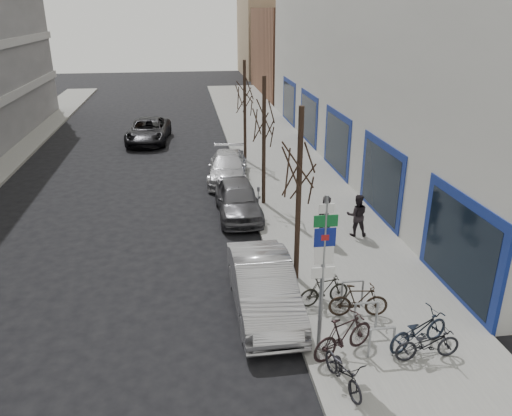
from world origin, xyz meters
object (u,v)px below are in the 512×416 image
object	(u,v)px
bike_rack	(366,313)
bike_mid_inner	(324,290)
tree_far	(245,88)
meter_back	(242,160)
bike_mid_curb	(419,327)
pedestrian_far	(357,215)
meter_mid	(258,199)
parked_car_mid	(238,199)
parked_car_back	(228,167)
bike_far_curb	(428,341)
meter_front	(285,264)
bike_far_inner	(358,300)
tree_near	(300,155)
bike_near_left	(344,369)
pedestrian_near	(324,219)
tree_mid	(264,111)
highway_sign_pole	(323,266)
bike_near_right	(344,335)
parked_car_front	(264,287)
lane_car	(149,131)

from	to	relation	value
bike_rack	bike_mid_inner	size ratio (longest dim) A/B	1.48
tree_far	bike_mid_inner	distance (m)	15.00
meter_back	bike_mid_curb	xyz separation A→B (m)	(2.69, -14.26, -0.21)
pedestrian_far	meter_mid	bearing A→B (deg)	-23.31
parked_car_mid	parked_car_back	distance (m)	4.60
meter_back	bike_mid_inner	xyz separation A→B (m)	(0.91, -12.08, -0.30)
bike_mid_curb	bike_far_curb	distance (m)	0.47
bike_rack	meter_front	distance (m)	2.92
bike_mid_curb	bike_far_inner	bearing A→B (deg)	15.30
tree_near	bike_near_left	distance (m)	5.98
bike_far_inner	pedestrian_near	bearing A→B (deg)	3.14
tree_far	bike_near_left	xyz separation A→B (m)	(-0.01, -17.87, -3.47)
tree_mid	bike_mid_inner	distance (m)	8.81
bike_near_left	pedestrian_near	distance (m)	7.50
bike_rack	meter_mid	distance (m)	8.07
bike_near_left	highway_sign_pole	bearing A→B (deg)	85.42
meter_mid	bike_mid_curb	bearing A→B (deg)	-72.91
highway_sign_pole	pedestrian_far	size ratio (longest dim) A/B	2.60
bike_near_right	tree_near	bearing A→B (deg)	-19.15
meter_front	pedestrian_far	distance (m)	4.66
bike_near_right	tree_mid	bearing A→B (deg)	-22.17
parked_car_front	lane_car	bearing A→B (deg)	101.34
bike_far_curb	highway_sign_pole	bearing A→B (deg)	71.75
parked_car_back	lane_car	distance (m)	9.37
lane_car	meter_front	bearing A→B (deg)	-70.38
lane_car	pedestrian_far	distance (m)	17.85
pedestrian_near	bike_mid_curb	bearing A→B (deg)	57.14
parked_car_back	parked_car_front	bearing A→B (deg)	-83.16
meter_mid	highway_sign_pole	bearing A→B (deg)	-88.32
parked_car_front	lane_car	xyz separation A→B (m)	(-4.26, 19.95, -0.03)
lane_car	bike_near_right	bearing A→B (deg)	-70.64
bike_far_inner	parked_car_back	distance (m)	12.72
bike_near_right	lane_car	distance (m)	23.07
bike_mid_inner	bike_near_right	bearing A→B (deg)	165.57
bike_rack	bike_mid_inner	bearing A→B (deg)	119.28
bike_near_left	bike_mid_inner	xyz separation A→B (m)	(0.47, 3.29, -0.02)
highway_sign_pole	bike_mid_curb	world-z (taller)	highway_sign_pole
tree_mid	meter_mid	size ratio (longest dim) A/B	4.33
pedestrian_near	bike_near_right	bearing A→B (deg)	39.63
bike_rack	parked_car_front	size ratio (longest dim) A/B	0.49
meter_front	bike_mid_curb	size ratio (longest dim) A/B	0.70
pedestrian_far	bike_far_inner	bearing A→B (deg)	82.50
highway_sign_pole	bike_mid_inner	world-z (taller)	highway_sign_pole
bike_mid_inner	parked_car_mid	world-z (taller)	parked_car_mid
parked_car_mid	lane_car	bearing A→B (deg)	107.82
bike_near_right	parked_car_back	bearing A→B (deg)	-17.75
parked_car_mid	bike_mid_inner	bearing A→B (deg)	-77.65
bike_mid_inner	bike_rack	bearing A→B (deg)	-161.51
meter_mid	tree_far	bearing A→B (deg)	86.78
bike_near_right	bike_far_curb	distance (m)	1.99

